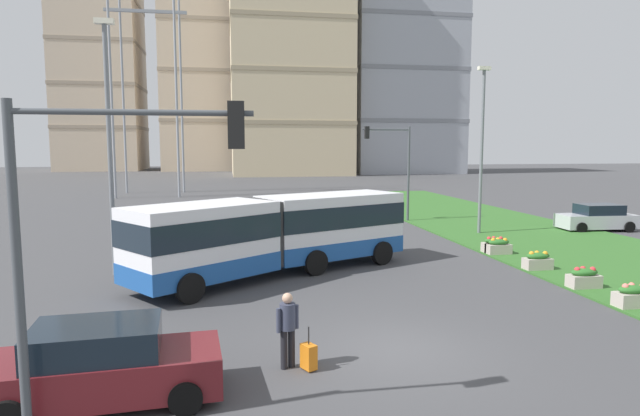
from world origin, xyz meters
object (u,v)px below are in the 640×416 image
Objects in this scene: streetlight_left at (109,138)px; apartment_tower_westcentre at (208,76)px; car_maroon_sedan at (104,365)px; streetlight_median at (482,144)px; pedestrian_crossing at (288,325)px; flower_planter_1 at (584,278)px; traffic_light_far_right at (394,158)px; traffic_light_near_left at (99,208)px; flower_planter_2 at (538,261)px; rolling_suitcase at (309,356)px; apartment_tower_centre at (289,53)px; apartment_tower_eastcentre at (403,75)px; car_silver_hatch at (597,218)px; apartment_tower_west at (100,68)px; car_navy_sedan at (194,221)px; flower_planter_4 at (494,245)px; flower_planter_0 at (633,296)px; flower_planter_3 at (499,246)px; articulated_bus at (276,233)px.

apartment_tower_westcentre reaches higher than streetlight_left.
streetlight_median is (16.63, 17.93, 4.40)m from car_maroon_sedan.
pedestrian_crossing is 12.08m from flower_planter_1.
pedestrian_crossing is 21.65m from streetlight_median.
pedestrian_crossing is 24.80m from traffic_light_far_right.
traffic_light_near_left is at bearing -117.44° from traffic_light_far_right.
flower_planter_2 is at bearing 31.11° from car_maroon_sedan.
traffic_light_far_right is at bearing 95.37° from flower_planter_2.
rolling_suitcase is at bearing -87.10° from apartment_tower_westcentre.
apartment_tower_eastcentre is (21.86, 2.49, -3.02)m from apartment_tower_centre.
car_silver_hatch is 0.78× the size of traffic_light_near_left.
car_silver_hatch is 0.11× the size of apartment_tower_west.
apartment_tower_west is (-23.96, 90.61, 20.54)m from car_navy_sedan.
flower_planter_4 is at bearing 90.00° from flower_planter_2.
streetlight_left reaches higher than car_maroon_sedan.
streetlight_median is at bearing -78.75° from apartment_tower_westcentre.
flower_planter_0 is 107.06m from apartment_tower_westcentre.
apartment_tower_centre is (-1.05, 74.92, 21.04)m from flower_planter_3.
apartment_tower_eastcentre reaches higher than flower_planter_2.
apartment_tower_centre reaches higher than streetlight_left.
rolling_suitcase is at bearing -153.96° from flower_planter_1.
traffic_light_far_right is at bearing 13.35° from car_navy_sedan.
apartment_tower_westcentre is (-15.97, 98.89, 19.26)m from flower_planter_2.
car_silver_hatch is at bearing -99.04° from apartment_tower_eastcentre.
flower_planter_4 is at bearing 43.84° from traffic_light_near_left.
flower_planter_1 is 6.07m from flower_planter_3.
car_silver_hatch reaches higher than flower_planter_2.
traffic_light_far_right is at bearing 66.99° from pedestrian_crossing.
car_silver_hatch is 13.11m from flower_planter_2.
apartment_tower_centre is at bearing 92.44° from streetlight_median.
apartment_tower_centre is (15.64, 75.89, 16.15)m from streetlight_left.
streetlight_median reaches higher than car_silver_hatch.
pedestrian_crossing is (3.23, -19.58, 0.25)m from car_navy_sedan.
streetlight_left reaches higher than flower_planter_3.
streetlight_median is 0.26× the size of apartment_tower_eastcentre.
car_silver_hatch is 10.93m from flower_planter_4.
car_maroon_sedan is at bearing -148.89° from flower_planter_2.
traffic_light_near_left is 0.59× the size of streetlight_left.
car_navy_sedan is 0.70× the size of traffic_light_far_right.
traffic_light_far_right is at bearing 39.40° from streetlight_left.
flower_planter_2 is at bearing 90.00° from flower_planter_1.
rolling_suitcase is 0.88× the size of flower_planter_2.
articulated_bus is 10.80m from flower_planter_4.
apartment_tower_eastcentre is at bearing 75.19° from streetlight_median.
flower_planter_4 is (14.73, 12.48, -0.33)m from car_maroon_sedan.
flower_planter_0 is 0.03× the size of apartment_tower_centre.
apartment_tower_centre is (-1.05, 78.11, 21.04)m from flower_planter_2.
apartment_tower_centre is at bearing 90.80° from flower_planter_3.
car_maroon_sedan is 0.72× the size of traffic_light_far_right.
flower_planter_0 and flower_planter_3 have the same top height.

